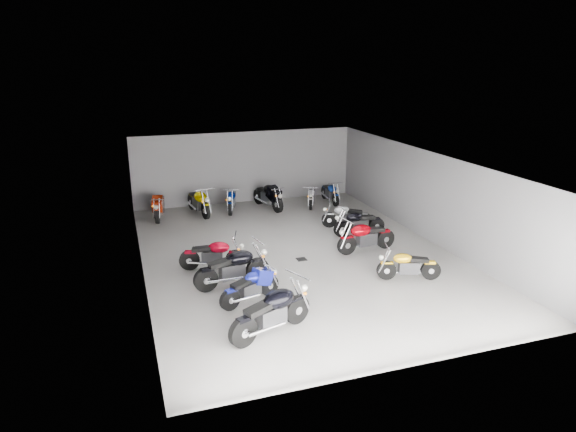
% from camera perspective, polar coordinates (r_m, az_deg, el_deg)
% --- Properties ---
extents(ground, '(14.00, 14.00, 0.00)m').
position_cam_1_polar(ground, '(17.36, 0.94, -4.25)').
color(ground, '#9D9A94').
rests_on(ground, ground).
extents(wall_back, '(10.00, 0.10, 3.20)m').
position_cam_1_polar(wall_back, '(23.36, -4.77, 5.42)').
color(wall_back, slate).
rests_on(wall_back, ground).
extents(wall_left, '(0.10, 14.00, 3.20)m').
position_cam_1_polar(wall_left, '(15.96, -16.22, -0.82)').
color(wall_left, slate).
rests_on(wall_left, ground).
extents(wall_right, '(0.10, 14.00, 3.20)m').
position_cam_1_polar(wall_right, '(19.04, 15.32, 2.14)').
color(wall_right, slate).
rests_on(wall_right, ground).
extents(ceiling, '(10.00, 14.00, 0.04)m').
position_cam_1_polar(ceiling, '(16.46, 1.00, 6.24)').
color(ceiling, black).
rests_on(ceiling, wall_back).
extents(drain_grate, '(0.32, 0.32, 0.01)m').
position_cam_1_polar(drain_grate, '(16.92, 1.51, -4.82)').
color(drain_grate, black).
rests_on(drain_grate, ground).
extents(motorcycle_left_a, '(2.25, 1.07, 1.05)m').
position_cam_1_polar(motorcycle_left_a, '(12.38, -1.79, -10.63)').
color(motorcycle_left_a, black).
rests_on(motorcycle_left_a, ground).
extents(motorcycle_left_b, '(1.81, 0.86, 0.84)m').
position_cam_1_polar(motorcycle_left_b, '(13.95, -4.15, -7.82)').
color(motorcycle_left_b, black).
rests_on(motorcycle_left_b, ground).
extents(motorcycle_left_c, '(2.30, 0.59, 1.02)m').
position_cam_1_polar(motorcycle_left_c, '(14.93, -6.12, -5.75)').
color(motorcycle_left_c, black).
rests_on(motorcycle_left_c, ground).
extents(motorcycle_left_d, '(2.02, 0.72, 0.91)m').
position_cam_1_polar(motorcycle_left_d, '(16.14, -8.32, -4.26)').
color(motorcycle_left_d, black).
rests_on(motorcycle_left_d, ground).
extents(motorcycle_right_b, '(1.84, 0.72, 0.84)m').
position_cam_1_polar(motorcycle_right_b, '(15.69, 13.20, -5.34)').
color(motorcycle_right_b, black).
rests_on(motorcycle_right_b, ground).
extents(motorcycle_right_d, '(2.21, 0.49, 0.97)m').
position_cam_1_polar(motorcycle_right_d, '(17.61, 8.63, -2.29)').
color(motorcycle_right_d, black).
rests_on(motorcycle_right_d, ground).
extents(motorcycle_right_e, '(2.01, 0.41, 0.89)m').
position_cam_1_polar(motorcycle_right_e, '(19.20, 7.85, -0.75)').
color(motorcycle_right_e, black).
rests_on(motorcycle_right_e, ground).
extents(motorcycle_right_f, '(1.87, 0.84, 0.86)m').
position_cam_1_polar(motorcycle_right_f, '(20.00, 6.49, 0.00)').
color(motorcycle_right_f, black).
rests_on(motorcycle_right_f, ground).
extents(motorcycle_back_a, '(0.62, 2.19, 0.97)m').
position_cam_1_polar(motorcycle_back_a, '(21.69, -14.12, 1.11)').
color(motorcycle_back_a, black).
rests_on(motorcycle_back_a, ground).
extents(motorcycle_back_b, '(0.65, 2.29, 1.02)m').
position_cam_1_polar(motorcycle_back_b, '(21.86, -9.88, 1.58)').
color(motorcycle_back_b, black).
rests_on(motorcycle_back_b, ground).
extents(motorcycle_back_c, '(0.76, 2.02, 0.92)m').
position_cam_1_polar(motorcycle_back_c, '(22.19, -6.29, 1.82)').
color(motorcycle_back_c, black).
rests_on(motorcycle_back_c, ground).
extents(motorcycle_back_d, '(0.73, 2.29, 1.02)m').
position_cam_1_polar(motorcycle_back_d, '(22.42, -2.20, 2.23)').
color(motorcycle_back_d, black).
rests_on(motorcycle_back_d, ground).
extents(motorcycle_back_e, '(0.86, 1.73, 0.81)m').
position_cam_1_polar(motorcycle_back_e, '(22.82, 2.64, 2.19)').
color(motorcycle_back_e, black).
rests_on(motorcycle_back_e, ground).
extents(motorcycle_back_f, '(0.40, 1.98, 0.87)m').
position_cam_1_polar(motorcycle_back_f, '(23.42, 4.73, 2.62)').
color(motorcycle_back_f, black).
rests_on(motorcycle_back_f, ground).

